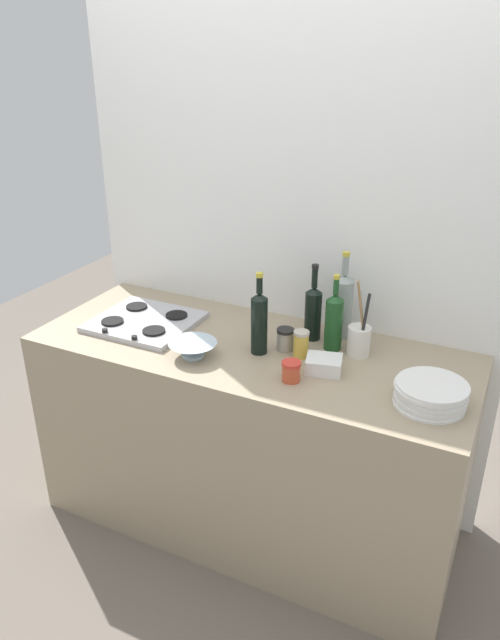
{
  "coord_description": "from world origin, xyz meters",
  "views": [
    {
      "loc": [
        0.94,
        -1.94,
        2.02
      ],
      "look_at": [
        0.0,
        0.0,
        1.02
      ],
      "focal_mm": 33.61,
      "sensor_mm": 36.0,
      "label": 1
    }
  ],
  "objects": [
    {
      "name": "condiment_jar_rear",
      "position": [
        0.25,
        -0.17,
        0.94
      ],
      "size": [
        0.07,
        0.07,
        0.08
      ],
      "color": "#C64C2D",
      "rests_on": "counter_block"
    },
    {
      "name": "wine_bottle_leftmost",
      "position": [
        0.2,
        0.18,
        1.02
      ],
      "size": [
        0.07,
        0.07,
        0.32
      ],
      "color": "black",
      "rests_on": "counter_block"
    },
    {
      "name": "plate_stack",
      "position": [
        0.74,
        -0.11,
        0.94
      ],
      "size": [
        0.25,
        0.25,
        0.08
      ],
      "color": "white",
      "rests_on": "counter_block"
    },
    {
      "name": "wine_bottle_rightmost",
      "position": [
        0.05,
        -0.02,
        1.03
      ],
      "size": [
        0.07,
        0.07,
        0.34
      ],
      "color": "black",
      "rests_on": "counter_block"
    },
    {
      "name": "stovetop_hob",
      "position": [
        -0.51,
        -0.01,
        0.91
      ],
      "size": [
        0.43,
        0.39,
        0.04
      ],
      "color": "#B2B2B7",
      "rests_on": "counter_block"
    },
    {
      "name": "ground_plane",
      "position": [
        0.0,
        0.0,
        0.0
      ],
      "size": [
        6.0,
        6.0,
        0.0
      ],
      "primitive_type": "plane",
      "color": "#6B6056",
      "rests_on": "ground"
    },
    {
      "name": "utensil_crock",
      "position": [
        0.41,
        0.13,
        0.97
      ],
      "size": [
        0.09,
        0.09,
        0.32
      ],
      "color": "silver",
      "rests_on": "counter_block"
    },
    {
      "name": "mixing_bowl",
      "position": [
        -0.17,
        -0.17,
        0.93
      ],
      "size": [
        0.19,
        0.19,
        0.06
      ],
      "color": "silver",
      "rests_on": "counter_block"
    },
    {
      "name": "butter_dish",
      "position": [
        0.33,
        -0.06,
        0.93
      ],
      "size": [
        0.15,
        0.14,
        0.06
      ],
      "primitive_type": "cube",
      "rotation": [
        0.0,
        0.0,
        0.25
      ],
      "color": "white",
      "rests_on": "counter_block"
    },
    {
      "name": "counter_block",
      "position": [
        0.0,
        0.0,
        0.45
      ],
      "size": [
        1.8,
        0.7,
        0.9
      ],
      "primitive_type": "cube",
      "color": "tan",
      "rests_on": "ground"
    },
    {
      "name": "wine_bottle_mid_left",
      "position": [
        0.3,
        0.13,
        1.02
      ],
      "size": [
        0.07,
        0.07,
        0.32
      ],
      "color": "#19471E",
      "rests_on": "counter_block"
    },
    {
      "name": "wine_bottle_mid_right",
      "position": [
        0.3,
        0.26,
        1.04
      ],
      "size": [
        0.08,
        0.08,
        0.37
      ],
      "color": "gray",
      "rests_on": "counter_block"
    },
    {
      "name": "backsplash_panel",
      "position": [
        0.0,
        0.38,
        1.21
      ],
      "size": [
        1.9,
        0.06,
        2.41
      ],
      "primitive_type": "cube",
      "color": "white",
      "rests_on": "ground"
    },
    {
      "name": "condiment_jar_front",
      "position": [
        0.14,
        0.04,
        0.95
      ],
      "size": [
        0.07,
        0.07,
        0.09
      ],
      "color": "#9E998C",
      "rests_on": "counter_block"
    },
    {
      "name": "condiment_jar_spare",
      "position": [
        0.21,
        0.02,
        0.95
      ],
      "size": [
        0.06,
        0.06,
        0.11
      ],
      "color": "gold",
      "rests_on": "counter_block"
    }
  ]
}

